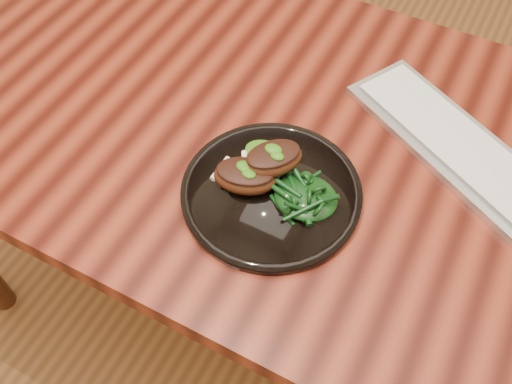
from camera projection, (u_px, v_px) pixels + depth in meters
desk at (309, 166)px, 1.06m from camera, size 1.60×0.80×0.75m
plate at (271, 192)px, 0.91m from camera, size 0.29×0.29×0.02m
lamb_chop_front at (245, 176)px, 0.89m from camera, size 0.12×0.09×0.05m
lamb_chop_back at (273, 159)px, 0.89m from camera, size 0.11×0.11×0.04m
herb_smear at (269, 154)px, 0.94m from camera, size 0.08×0.05×0.01m
greens_heap at (306, 195)px, 0.88m from camera, size 0.10×0.10×0.04m
keyboard at (463, 151)px, 0.96m from camera, size 0.46×0.33×0.02m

